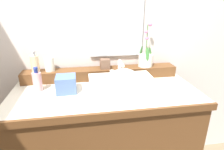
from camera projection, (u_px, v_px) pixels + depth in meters
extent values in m
cube|color=beige|center=(98.00, 15.00, 1.50)|extent=(3.20, 0.20, 2.74)
cube|color=brown|center=(106.00, 144.00, 1.46)|extent=(1.24, 0.57, 0.86)
cube|color=silver|center=(105.00, 92.00, 1.30)|extent=(1.27, 0.59, 0.04)
cube|color=brown|center=(112.00, 116.00, 1.03)|extent=(1.27, 0.02, 0.04)
cube|color=brown|center=(101.00, 73.00, 1.48)|extent=(1.19, 0.13, 0.08)
cube|color=white|center=(123.00, 87.00, 1.25)|extent=(0.44, 0.37, 0.08)
sphere|color=white|center=(124.00, 88.00, 1.23)|extent=(0.26, 0.26, 0.26)
cylinder|color=silver|center=(120.00, 68.00, 1.34)|extent=(0.02, 0.02, 0.10)
cylinder|color=silver|center=(121.00, 64.00, 1.27)|extent=(0.02, 0.11, 0.02)
sphere|color=silver|center=(120.00, 61.00, 1.32)|extent=(0.03, 0.03, 0.03)
cylinder|color=silver|center=(112.00, 73.00, 1.34)|extent=(0.03, 0.03, 0.04)
cylinder|color=silver|center=(127.00, 72.00, 1.36)|extent=(0.03, 0.03, 0.04)
ellipsoid|color=beige|center=(103.00, 75.00, 1.31)|extent=(0.07, 0.04, 0.02)
cylinder|color=silver|center=(145.00, 60.00, 1.51)|extent=(0.12, 0.12, 0.10)
cylinder|color=tan|center=(146.00, 55.00, 1.49)|extent=(0.10, 0.10, 0.01)
cylinder|color=#476B38|center=(147.00, 40.00, 1.45)|extent=(0.01, 0.01, 0.23)
ellipsoid|color=#387033|center=(141.00, 52.00, 1.51)|extent=(0.04, 0.04, 0.09)
ellipsoid|color=#387033|center=(150.00, 52.00, 1.50)|extent=(0.03, 0.03, 0.08)
ellipsoid|color=#387033|center=(147.00, 54.00, 1.44)|extent=(0.03, 0.03, 0.10)
sphere|color=pink|center=(147.00, 38.00, 1.45)|extent=(0.03, 0.03, 0.03)
sphere|color=pink|center=(146.00, 32.00, 1.43)|extent=(0.03, 0.03, 0.03)
sphere|color=pink|center=(150.00, 24.00, 1.42)|extent=(0.03, 0.03, 0.03)
cylinder|color=beige|center=(35.00, 64.00, 1.36)|extent=(0.06, 0.06, 0.13)
cylinder|color=silver|center=(34.00, 55.00, 1.33)|extent=(0.02, 0.02, 0.02)
cylinder|color=silver|center=(33.00, 52.00, 1.33)|extent=(0.03, 0.03, 0.02)
cylinder|color=silver|center=(33.00, 52.00, 1.31)|extent=(0.01, 0.03, 0.01)
cylinder|color=white|center=(50.00, 64.00, 1.40)|extent=(0.07, 0.07, 0.10)
cube|color=brown|center=(105.00, 64.00, 1.45)|extent=(0.08, 0.06, 0.08)
cylinder|color=#D99B99|center=(37.00, 82.00, 1.26)|extent=(0.06, 0.06, 0.13)
cylinder|color=navy|center=(36.00, 71.00, 1.23)|extent=(0.02, 0.02, 0.02)
cylinder|color=navy|center=(35.00, 69.00, 1.23)|extent=(0.03, 0.03, 0.02)
cylinder|color=navy|center=(35.00, 69.00, 1.21)|extent=(0.01, 0.03, 0.01)
cube|color=#4B6698|center=(66.00, 84.00, 1.25)|extent=(0.13, 0.13, 0.11)
cube|color=silver|center=(116.00, 23.00, 1.44)|extent=(0.42, 0.02, 0.51)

